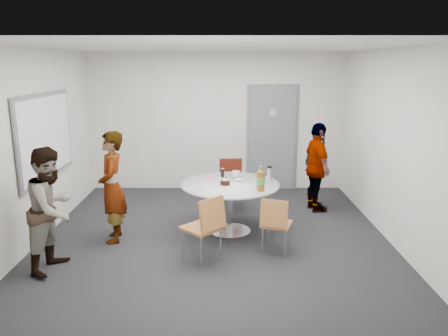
{
  "coord_description": "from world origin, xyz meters",
  "views": [
    {
      "loc": [
        0.13,
        -6.09,
        2.49
      ],
      "look_at": [
        0.14,
        0.25,
        0.96
      ],
      "focal_mm": 35.0,
      "sensor_mm": 36.0,
      "label": 1
    }
  ],
  "objects_px": {
    "door": "(272,139)",
    "chair_far": "(231,178)",
    "table": "(232,190)",
    "chair_near_left": "(206,223)",
    "person_right": "(317,167)",
    "person_left": "(52,209)",
    "chair_near_right": "(275,221)",
    "person_main": "(112,187)",
    "whiteboard": "(46,136)"
  },
  "relations": [
    {
      "from": "person_right",
      "to": "person_main",
      "type": "bearing_deg",
      "value": 101.94
    },
    {
      "from": "door",
      "to": "table",
      "type": "height_order",
      "value": "door"
    },
    {
      "from": "person_right",
      "to": "person_left",
      "type": "bearing_deg",
      "value": 110.27
    },
    {
      "from": "door",
      "to": "person_main",
      "type": "relative_size",
      "value": 1.34
    },
    {
      "from": "person_main",
      "to": "person_right",
      "type": "xyz_separation_m",
      "value": [
        3.16,
        1.3,
        -0.03
      ]
    },
    {
      "from": "person_left",
      "to": "chair_far",
      "type": "bearing_deg",
      "value": -31.06
    },
    {
      "from": "whiteboard",
      "to": "table",
      "type": "height_order",
      "value": "whiteboard"
    },
    {
      "from": "whiteboard",
      "to": "table",
      "type": "distance_m",
      "value": 2.83
    },
    {
      "from": "table",
      "to": "chair_near_left",
      "type": "bearing_deg",
      "value": -108.23
    },
    {
      "from": "chair_near_right",
      "to": "chair_far",
      "type": "height_order",
      "value": "chair_far"
    },
    {
      "from": "chair_near_left",
      "to": "person_right",
      "type": "height_order",
      "value": "person_right"
    },
    {
      "from": "chair_far",
      "to": "person_right",
      "type": "distance_m",
      "value": 1.48
    },
    {
      "from": "person_main",
      "to": "person_left",
      "type": "xyz_separation_m",
      "value": [
        -0.51,
        -0.88,
        -0.02
      ]
    },
    {
      "from": "table",
      "to": "person_left",
      "type": "xyz_separation_m",
      "value": [
        -2.21,
        -1.17,
        0.11
      ]
    },
    {
      "from": "table",
      "to": "chair_near_left",
      "type": "xyz_separation_m",
      "value": [
        -0.35,
        -1.05,
        -0.12
      ]
    },
    {
      "from": "table",
      "to": "person_left",
      "type": "distance_m",
      "value": 2.5
    },
    {
      "from": "whiteboard",
      "to": "chair_far",
      "type": "bearing_deg",
      "value": 21.41
    },
    {
      "from": "person_right",
      "to": "whiteboard",
      "type": "bearing_deg",
      "value": 91.78
    },
    {
      "from": "chair_near_left",
      "to": "person_main",
      "type": "distance_m",
      "value": 1.57
    },
    {
      "from": "table",
      "to": "person_right",
      "type": "relative_size",
      "value": 0.95
    },
    {
      "from": "person_main",
      "to": "person_right",
      "type": "distance_m",
      "value": 3.41
    },
    {
      "from": "chair_near_right",
      "to": "person_right",
      "type": "height_order",
      "value": "person_right"
    },
    {
      "from": "chair_near_right",
      "to": "chair_near_left",
      "type": "bearing_deg",
      "value": -144.77
    },
    {
      "from": "door",
      "to": "table",
      "type": "bearing_deg",
      "value": -109.42
    },
    {
      "from": "chair_far",
      "to": "person_right",
      "type": "xyz_separation_m",
      "value": [
        1.45,
        -0.16,
        0.24
      ]
    },
    {
      "from": "person_right",
      "to": "chair_far",
      "type": "bearing_deg",
      "value": 73.11
    },
    {
      "from": "door",
      "to": "chair_near_left",
      "type": "relative_size",
      "value": 2.39
    },
    {
      "from": "person_main",
      "to": "person_left",
      "type": "distance_m",
      "value": 1.02
    },
    {
      "from": "chair_near_left",
      "to": "person_main",
      "type": "xyz_separation_m",
      "value": [
        -1.35,
        0.76,
        0.25
      ]
    },
    {
      "from": "person_main",
      "to": "chair_near_right",
      "type": "bearing_deg",
      "value": 67.37
    },
    {
      "from": "door",
      "to": "chair_far",
      "type": "bearing_deg",
      "value": -124.59
    },
    {
      "from": "whiteboard",
      "to": "chair_near_left",
      "type": "relative_size",
      "value": 2.14
    },
    {
      "from": "door",
      "to": "chair_near_right",
      "type": "height_order",
      "value": "door"
    },
    {
      "from": "whiteboard",
      "to": "chair_near_right",
      "type": "relative_size",
      "value": 2.42
    },
    {
      "from": "door",
      "to": "person_main",
      "type": "xyz_separation_m",
      "value": [
        -2.54,
        -2.68,
        -0.24
      ]
    },
    {
      "from": "chair_near_right",
      "to": "person_left",
      "type": "bearing_deg",
      "value": -153.15
    },
    {
      "from": "whiteboard",
      "to": "person_left",
      "type": "height_order",
      "value": "whiteboard"
    },
    {
      "from": "whiteboard",
      "to": "chair_far",
      "type": "relative_size",
      "value": 2.19
    },
    {
      "from": "chair_near_right",
      "to": "whiteboard",
      "type": "bearing_deg",
      "value": -176.25
    },
    {
      "from": "person_main",
      "to": "door",
      "type": "bearing_deg",
      "value": 126.33
    },
    {
      "from": "chair_near_left",
      "to": "door",
      "type": "bearing_deg",
      "value": 25.11
    },
    {
      "from": "chair_near_right",
      "to": "person_main",
      "type": "distance_m",
      "value": 2.33
    },
    {
      "from": "whiteboard",
      "to": "table",
      "type": "relative_size",
      "value": 1.31
    },
    {
      "from": "person_main",
      "to": "person_left",
      "type": "relative_size",
      "value": 1.03
    },
    {
      "from": "chair_far",
      "to": "person_left",
      "type": "bearing_deg",
      "value": 42.1
    },
    {
      "from": "chair_near_left",
      "to": "person_right",
      "type": "xyz_separation_m",
      "value": [
        1.8,
        2.06,
        0.22
      ]
    },
    {
      "from": "door",
      "to": "person_left",
      "type": "bearing_deg",
      "value": -130.63
    },
    {
      "from": "chair_near_right",
      "to": "person_main",
      "type": "height_order",
      "value": "person_main"
    },
    {
      "from": "whiteboard",
      "to": "person_left",
      "type": "bearing_deg",
      "value": -68.14
    },
    {
      "from": "chair_far",
      "to": "person_left",
      "type": "relative_size",
      "value": 0.57
    }
  ]
}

